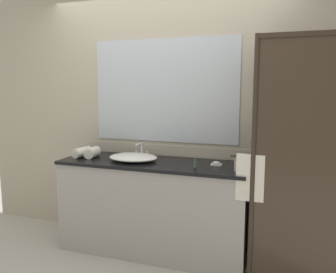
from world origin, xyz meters
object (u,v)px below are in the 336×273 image
Objects in this scene: faucet at (141,152)px; rolled_towel_middle at (92,153)px; sink_basin at (133,157)px; rolled_towel_near_edge at (82,152)px; soap_dish at (217,164)px; amenity_bottle_conditioner at (195,164)px; amenity_bottle_lotion at (236,166)px.

faucet is 0.49m from rolled_towel_middle.
rolled_towel_near_edge is (-0.56, -0.02, 0.02)m from sink_basin.
sink_basin reaches higher than soap_dish.
amenity_bottle_conditioner is at bearing -23.37° from faucet.
faucet is (0.00, 0.19, 0.02)m from sink_basin.
rolled_towel_near_edge is at bearing -177.94° from sink_basin.
amenity_bottle_lotion is (1.00, -0.30, -0.00)m from faucet.
rolled_towel_near_edge is (-0.56, -0.21, -0.00)m from faucet.
rolled_towel_near_edge is (-1.56, 0.09, 0.00)m from amenity_bottle_lotion.
faucet is at bearing 171.06° from soap_dish.
amenity_bottle_lotion and rolled_towel_middle have the same top height.
rolled_towel_middle reaches higher than sink_basin.
amenity_bottle_conditioner is 1.09m from rolled_towel_middle.
amenity_bottle_lotion is (1.00, -0.11, 0.02)m from sink_basin.
amenity_bottle_lotion and rolled_towel_near_edge have the same top height.
rolled_towel_middle is (-0.45, -0.19, -0.00)m from faucet.
rolled_towel_middle is at bearing 175.72° from amenity_bottle_conditioner.
amenity_bottle_conditioner is 1.20m from rolled_towel_near_edge.
faucet reaches higher than amenity_bottle_lotion.
rolled_towel_middle is (-1.09, 0.08, 0.02)m from amenity_bottle_conditioner.
rolled_towel_near_edge is at bearing -170.16° from rolled_towel_middle.
faucet reaches higher than amenity_bottle_conditioner.
rolled_towel_near_edge is 1.01× the size of rolled_towel_middle.
sink_basin is 0.56m from rolled_towel_near_edge.
rolled_towel_middle is at bearing 9.84° from rolled_towel_near_edge.
faucet is 2.28× the size of amenity_bottle_conditioner.
sink_basin is 0.45m from rolled_towel_middle.
sink_basin is at bearing 173.95° from amenity_bottle_lotion.
amenity_bottle_conditioner is (-0.36, 0.02, -0.01)m from amenity_bottle_lotion.
sink_basin is 0.80m from soap_dish.
amenity_bottle_lotion is at bearing -3.71° from amenity_bottle_conditioner.
rolled_towel_middle is at bearing -176.86° from soap_dish.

